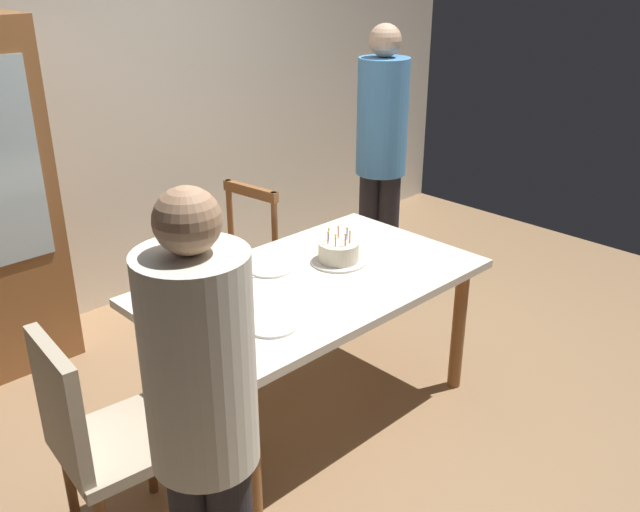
{
  "coord_description": "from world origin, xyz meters",
  "views": [
    {
      "loc": [
        -2.05,
        -2.15,
        2.16
      ],
      "look_at": [
        0.05,
        0.0,
        0.85
      ],
      "focal_mm": 38.95,
      "sensor_mm": 36.0,
      "label": 1
    }
  ],
  "objects_px": {
    "plate_near_celebrant": "(272,325)",
    "plate_far_side": "(270,268)",
    "dining_table": "(313,295)",
    "chair_upholstered": "(96,434)",
    "person_guest": "(381,149)",
    "birthday_cake": "(339,253)",
    "person_celebrant": "(203,418)",
    "chair_spindle_back": "(233,274)"
  },
  "relations": [
    {
      "from": "birthday_cake",
      "to": "person_guest",
      "type": "xyz_separation_m",
      "value": [
        1.01,
        0.61,
        0.23
      ]
    },
    {
      "from": "person_celebrant",
      "to": "person_guest",
      "type": "height_order",
      "value": "person_guest"
    },
    {
      "from": "plate_far_side",
      "to": "person_celebrant",
      "type": "bearing_deg",
      "value": -138.09
    },
    {
      "from": "chair_upholstered",
      "to": "person_celebrant",
      "type": "relative_size",
      "value": 0.58
    },
    {
      "from": "plate_near_celebrant",
      "to": "chair_spindle_back",
      "type": "distance_m",
      "value": 1.2
    },
    {
      "from": "birthday_cake",
      "to": "chair_spindle_back",
      "type": "relative_size",
      "value": 0.29
    },
    {
      "from": "plate_far_side",
      "to": "chair_spindle_back",
      "type": "bearing_deg",
      "value": 70.31
    },
    {
      "from": "plate_far_side",
      "to": "chair_spindle_back",
      "type": "xyz_separation_m",
      "value": [
        0.21,
        0.59,
        -0.3
      ]
    },
    {
      "from": "person_guest",
      "to": "plate_far_side",
      "type": "bearing_deg",
      "value": -161.45
    },
    {
      "from": "chair_upholstered",
      "to": "plate_far_side",
      "type": "bearing_deg",
      "value": 15.13
    },
    {
      "from": "plate_near_celebrant",
      "to": "chair_upholstered",
      "type": "distance_m",
      "value": 0.79
    },
    {
      "from": "birthday_cake",
      "to": "chair_upholstered",
      "type": "distance_m",
      "value": 1.44
    },
    {
      "from": "birthday_cake",
      "to": "person_celebrant",
      "type": "height_order",
      "value": "person_celebrant"
    },
    {
      "from": "dining_table",
      "to": "person_guest",
      "type": "height_order",
      "value": "person_guest"
    },
    {
      "from": "dining_table",
      "to": "birthday_cake",
      "type": "xyz_separation_m",
      "value": [
        0.22,
        0.04,
        0.14
      ]
    },
    {
      "from": "dining_table",
      "to": "birthday_cake",
      "type": "relative_size",
      "value": 5.71
    },
    {
      "from": "dining_table",
      "to": "chair_spindle_back",
      "type": "bearing_deg",
      "value": 80.79
    },
    {
      "from": "dining_table",
      "to": "plate_near_celebrant",
      "type": "relative_size",
      "value": 7.27
    },
    {
      "from": "birthday_cake",
      "to": "person_celebrant",
      "type": "xyz_separation_m",
      "value": [
        -1.36,
        -0.78,
        0.13
      ]
    },
    {
      "from": "birthday_cake",
      "to": "chair_upholstered",
      "type": "height_order",
      "value": "chair_upholstered"
    },
    {
      "from": "plate_far_side",
      "to": "person_guest",
      "type": "relative_size",
      "value": 0.12
    },
    {
      "from": "dining_table",
      "to": "birthday_cake",
      "type": "distance_m",
      "value": 0.27
    },
    {
      "from": "chair_upholstered",
      "to": "person_guest",
      "type": "height_order",
      "value": "person_guest"
    },
    {
      "from": "chair_spindle_back",
      "to": "chair_upholstered",
      "type": "xyz_separation_m",
      "value": [
        -1.32,
        -0.89,
        0.07
      ]
    },
    {
      "from": "plate_near_celebrant",
      "to": "person_celebrant",
      "type": "xyz_separation_m",
      "value": [
        -0.7,
        -0.52,
        0.17
      ]
    },
    {
      "from": "birthday_cake",
      "to": "plate_near_celebrant",
      "type": "xyz_separation_m",
      "value": [
        -0.66,
        -0.26,
        -0.04
      ]
    },
    {
      "from": "chair_upholstered",
      "to": "person_guest",
      "type": "xyz_separation_m",
      "value": [
        2.42,
        0.74,
        0.49
      ]
    },
    {
      "from": "plate_near_celebrant",
      "to": "chair_upholstered",
      "type": "bearing_deg",
      "value": 170.03
    },
    {
      "from": "person_celebrant",
      "to": "birthday_cake",
      "type": "bearing_deg",
      "value": 29.79
    },
    {
      "from": "plate_far_side",
      "to": "chair_spindle_back",
      "type": "height_order",
      "value": "chair_spindle_back"
    },
    {
      "from": "plate_near_celebrant",
      "to": "plate_far_side",
      "type": "distance_m",
      "value": 0.56
    },
    {
      "from": "person_guest",
      "to": "person_celebrant",
      "type": "bearing_deg",
      "value": -149.61
    },
    {
      "from": "dining_table",
      "to": "person_celebrant",
      "type": "relative_size",
      "value": 0.98
    },
    {
      "from": "chair_spindle_back",
      "to": "birthday_cake",
      "type": "bearing_deg",
      "value": -83.1
    },
    {
      "from": "plate_far_side",
      "to": "person_celebrant",
      "type": "height_order",
      "value": "person_celebrant"
    },
    {
      "from": "plate_far_side",
      "to": "chair_spindle_back",
      "type": "distance_m",
      "value": 0.69
    },
    {
      "from": "chair_spindle_back",
      "to": "plate_far_side",
      "type": "bearing_deg",
      "value": -109.69
    },
    {
      "from": "dining_table",
      "to": "chair_upholstered",
      "type": "xyz_separation_m",
      "value": [
        -1.19,
        -0.08,
        -0.13
      ]
    },
    {
      "from": "plate_far_side",
      "to": "person_celebrant",
      "type": "xyz_separation_m",
      "value": [
        -1.06,
        -0.95,
        0.17
      ]
    },
    {
      "from": "chair_spindle_back",
      "to": "dining_table",
      "type": "bearing_deg",
      "value": -99.21
    },
    {
      "from": "plate_far_side",
      "to": "chair_upholstered",
      "type": "bearing_deg",
      "value": -164.87
    },
    {
      "from": "dining_table",
      "to": "chair_upholstered",
      "type": "relative_size",
      "value": 1.68
    }
  ]
}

